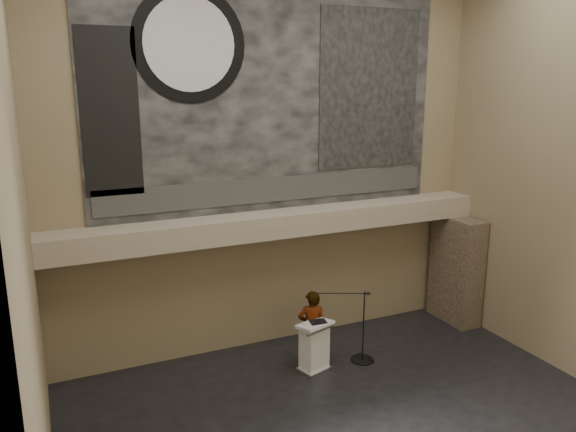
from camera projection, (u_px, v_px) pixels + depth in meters
name	position (u px, v px, depth m)	size (l,w,h in m)	color
floor	(363.00, 432.00, 9.86)	(10.00, 10.00, 0.00)	black
wall_back	(273.00, 162.00, 12.39)	(10.00, 0.02, 8.50)	#827252
wall_left	(23.00, 229.00, 6.85)	(0.02, 8.00, 8.50)	#827252
soffit	(281.00, 223.00, 12.34)	(10.00, 0.80, 0.50)	#9F907B
sprinkler_left	(211.00, 244.00, 11.73)	(0.04, 0.04, 0.06)	#B2893D
sprinkler_right	(356.00, 227.00, 13.13)	(0.04, 0.04, 0.06)	#B2893D
banner	(273.00, 95.00, 12.02)	(8.00, 0.05, 5.00)	black
banner_text_strip	(274.00, 189.00, 12.47)	(7.76, 0.02, 0.55)	#2F2F2F
banner_clock_rim	(189.00, 44.00, 11.03)	(2.30, 2.30, 0.02)	black
banner_clock_face	(190.00, 44.00, 11.01)	(1.84, 1.84, 0.02)	silver
banner_building_print	(370.00, 90.00, 12.92)	(2.60, 0.02, 3.60)	black
banner_brick_print	(110.00, 113.00, 10.69)	(1.10, 0.02, 3.20)	black
stone_pier	(456.00, 269.00, 14.19)	(0.60, 1.40, 2.70)	#44372A
lectern	(314.00, 347.00, 11.80)	(0.82, 0.68, 1.13)	silver
binder	(318.00, 322.00, 11.66)	(0.33, 0.27, 0.04)	black
papers	(310.00, 324.00, 11.61)	(0.20, 0.28, 0.01)	silver
speaker_person	(312.00, 328.00, 12.07)	(0.61, 0.40, 1.67)	white
mic_stand	(361.00, 350.00, 12.32)	(1.36, 0.77, 1.61)	black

